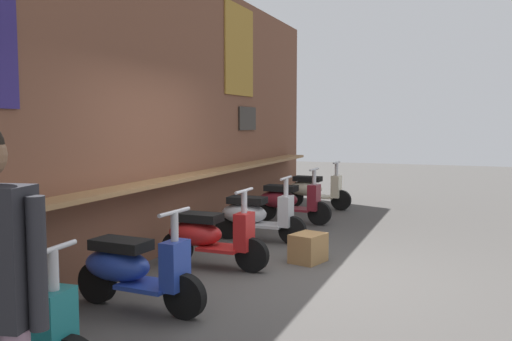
{
  "coord_description": "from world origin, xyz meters",
  "views": [
    {
      "loc": [
        -5.77,
        -1.78,
        1.73
      ],
      "look_at": [
        1.69,
        1.11,
        1.03
      ],
      "focal_mm": 38.09,
      "sensor_mm": 36.0,
      "label": 1
    }
  ],
  "objects_px": {
    "scooter_blue": "(132,268)",
    "scooter_cream": "(313,189)",
    "scooter_silver": "(255,215)",
    "scooter_maroon": "(287,201)",
    "merchandise_crate": "(308,248)",
    "scooter_red": "(207,235)"
  },
  "relations": [
    {
      "from": "scooter_blue",
      "to": "merchandise_crate",
      "type": "bearing_deg",
      "value": 68.92
    },
    {
      "from": "scooter_cream",
      "to": "merchandise_crate",
      "type": "bearing_deg",
      "value": -73.39
    },
    {
      "from": "scooter_red",
      "to": "merchandise_crate",
      "type": "height_order",
      "value": "scooter_red"
    },
    {
      "from": "merchandise_crate",
      "to": "scooter_blue",
      "type": "bearing_deg",
      "value": 154.64
    },
    {
      "from": "scooter_red",
      "to": "scooter_cream",
      "type": "xyz_separation_m",
      "value": [
        4.84,
        -0.0,
        0.0
      ]
    },
    {
      "from": "scooter_cream",
      "to": "merchandise_crate",
      "type": "xyz_separation_m",
      "value": [
        -4.18,
        -1.07,
        -0.21
      ]
    },
    {
      "from": "scooter_maroon",
      "to": "scooter_cream",
      "type": "height_order",
      "value": "same"
    },
    {
      "from": "scooter_silver",
      "to": "scooter_red",
      "type": "bearing_deg",
      "value": -90.03
    },
    {
      "from": "scooter_silver",
      "to": "scooter_maroon",
      "type": "distance_m",
      "value": 1.57
    },
    {
      "from": "scooter_red",
      "to": "scooter_silver",
      "type": "bearing_deg",
      "value": 91.44
    },
    {
      "from": "scooter_silver",
      "to": "merchandise_crate",
      "type": "height_order",
      "value": "scooter_silver"
    },
    {
      "from": "scooter_silver",
      "to": "scooter_blue",
      "type": "bearing_deg",
      "value": -90.03
    },
    {
      "from": "scooter_blue",
      "to": "scooter_silver",
      "type": "relative_size",
      "value": 1.0
    },
    {
      "from": "scooter_red",
      "to": "merchandise_crate",
      "type": "relative_size",
      "value": 3.28
    },
    {
      "from": "scooter_blue",
      "to": "scooter_cream",
      "type": "bearing_deg",
      "value": 94.28
    },
    {
      "from": "scooter_blue",
      "to": "scooter_maroon",
      "type": "relative_size",
      "value": 1.0
    },
    {
      "from": "scooter_maroon",
      "to": "scooter_silver",
      "type": "bearing_deg",
      "value": -87.33
    },
    {
      "from": "scooter_silver",
      "to": "merchandise_crate",
      "type": "relative_size",
      "value": 3.28
    },
    {
      "from": "scooter_blue",
      "to": "scooter_maroon",
      "type": "height_order",
      "value": "same"
    },
    {
      "from": "scooter_silver",
      "to": "scooter_maroon",
      "type": "relative_size",
      "value": 1.0
    },
    {
      "from": "scooter_blue",
      "to": "scooter_silver",
      "type": "distance_m",
      "value": 3.15
    },
    {
      "from": "scooter_maroon",
      "to": "scooter_blue",
      "type": "bearing_deg",
      "value": -87.33
    }
  ]
}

